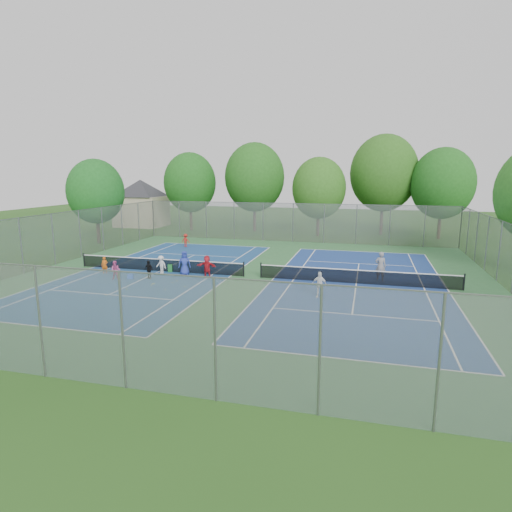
{
  "coord_description": "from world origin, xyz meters",
  "views": [
    {
      "loc": [
        7.58,
        -27.63,
        7.06
      ],
      "look_at": [
        0.0,
        1.0,
        1.3
      ],
      "focal_mm": 30.0,
      "sensor_mm": 36.0,
      "label": 1
    }
  ],
  "objects_px": {
    "ball_crate": "(130,276)",
    "net_right": "(357,277)",
    "ball_hopper": "(170,268)",
    "instructor": "(381,266)",
    "net_left": "(160,265)"
  },
  "relations": [
    {
      "from": "ball_crate",
      "to": "net_right",
      "type": "bearing_deg",
      "value": 9.72
    },
    {
      "from": "net_right",
      "to": "ball_hopper",
      "type": "height_order",
      "value": "net_right"
    },
    {
      "from": "ball_hopper",
      "to": "ball_crate",
      "type": "bearing_deg",
      "value": -124.19
    },
    {
      "from": "net_right",
      "to": "instructor",
      "type": "distance_m",
      "value": 2.04
    },
    {
      "from": "net_right",
      "to": "instructor",
      "type": "relative_size",
      "value": 6.57
    },
    {
      "from": "ball_hopper",
      "to": "instructor",
      "type": "xyz_separation_m",
      "value": [
        14.65,
        1.31,
        0.69
      ]
    },
    {
      "from": "net_left",
      "to": "ball_hopper",
      "type": "height_order",
      "value": "net_left"
    },
    {
      "from": "net_left",
      "to": "ball_hopper",
      "type": "bearing_deg",
      "value": -0.72
    },
    {
      "from": "instructor",
      "to": "ball_crate",
      "type": "bearing_deg",
      "value": 15.57
    },
    {
      "from": "ball_crate",
      "to": "instructor",
      "type": "distance_m",
      "value": 16.84
    },
    {
      "from": "ball_hopper",
      "to": "net_right",
      "type": "bearing_deg",
      "value": 0.05
    },
    {
      "from": "ball_crate",
      "to": "instructor",
      "type": "relative_size",
      "value": 0.2
    },
    {
      "from": "net_right",
      "to": "ball_crate",
      "type": "relative_size",
      "value": 32.75
    },
    {
      "from": "net_left",
      "to": "ball_hopper",
      "type": "distance_m",
      "value": 0.85
    },
    {
      "from": "ball_hopper",
      "to": "net_left",
      "type": "bearing_deg",
      "value": 179.28
    }
  ]
}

